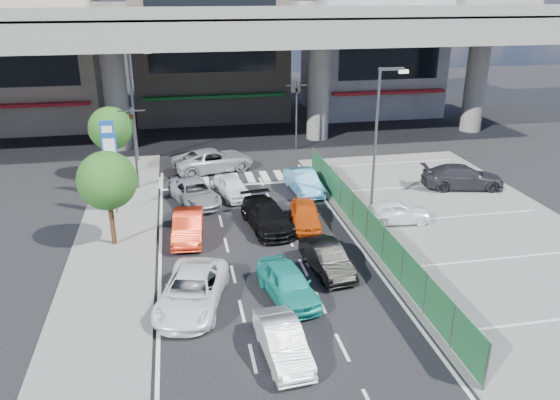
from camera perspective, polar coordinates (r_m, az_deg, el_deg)
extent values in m
plane|color=black|center=(24.69, -1.20, -7.42)|extent=(120.00, 120.00, 0.00)
cube|color=#5C5C59|center=(29.98, 19.32, -3.21)|extent=(12.00, 28.00, 0.06)
cube|color=#5C5C59|center=(28.16, -16.87, -4.46)|extent=(4.00, 30.00, 0.12)
cylinder|color=slate|center=(44.26, -16.77, 10.21)|extent=(1.80, 1.80, 8.00)
cylinder|color=slate|center=(45.55, 4.03, 11.34)|extent=(1.80, 1.80, 8.00)
cylinder|color=slate|center=(50.96, 19.74, 11.23)|extent=(1.80, 1.80, 8.00)
cube|color=slate|center=(43.58, -6.51, 17.43)|extent=(64.00, 14.00, 2.00)
cube|color=slate|center=(36.75, -5.63, 18.79)|extent=(64.00, 0.40, 0.90)
cube|color=slate|center=(50.29, -7.28, 19.39)|extent=(64.00, 0.40, 0.90)
cube|color=gray|center=(55.01, -24.71, 13.87)|extent=(12.00, 10.00, 13.00)
cube|color=red|center=(50.62, -25.29, 9.00)|extent=(10.80, 1.60, 0.25)
cube|color=black|center=(50.10, -26.06, 13.86)|extent=(9.60, 0.10, 5.85)
cube|color=gray|center=(54.63, -7.48, 16.58)|extent=(14.00, 10.00, 15.00)
cube|color=#146826|center=(50.19, -6.80, 10.78)|extent=(12.60, 1.60, 0.25)
cube|color=black|center=(49.58, -7.09, 17.00)|extent=(11.20, 0.10, 6.75)
cube|color=gray|center=(57.13, 9.48, 15.17)|extent=(12.00, 10.00, 12.00)
cube|color=red|center=(52.86, 11.18, 11.06)|extent=(10.80, 1.60, 0.25)
cube|color=black|center=(52.42, 11.45, 15.17)|extent=(9.60, 0.10, 5.40)
cylinder|color=#595B60|center=(34.70, -14.91, 5.11)|extent=(0.14, 0.14, 5.20)
cube|color=#595B60|center=(34.13, -15.29, 8.98)|extent=(1.60, 0.08, 0.08)
imported|color=black|center=(34.19, -15.24, 8.49)|extent=(0.26, 1.24, 0.50)
cylinder|color=#595B60|center=(42.38, 1.72, 8.69)|extent=(0.14, 0.14, 5.20)
cube|color=#595B60|center=(41.92, 1.76, 11.89)|extent=(1.60, 0.08, 0.08)
imported|color=black|center=(41.97, 1.75, 11.49)|extent=(0.26, 1.24, 0.50)
cylinder|color=#595B60|center=(30.37, 9.94, 5.99)|extent=(0.16, 0.16, 8.00)
cube|color=#595B60|center=(29.82, 11.53, 13.27)|extent=(1.40, 0.15, 0.15)
cube|color=silver|center=(30.11, 12.78, 12.96)|extent=(0.50, 0.22, 0.18)
cylinder|color=#595B60|center=(40.22, -15.09, 9.33)|extent=(0.16, 0.16, 8.00)
cube|color=#595B60|center=(39.60, -14.75, 14.91)|extent=(1.40, 0.15, 0.15)
cube|color=silver|center=(39.58, -13.68, 14.78)|extent=(0.50, 0.22, 0.18)
cylinder|color=#595B60|center=(31.45, -16.83, 0.35)|extent=(0.10, 0.10, 2.20)
cube|color=#154293|center=(30.80, -17.24, 4.00)|extent=(0.80, 0.12, 3.00)
cube|color=white|center=(30.73, -17.25, 3.97)|extent=(0.60, 0.02, 2.40)
cylinder|color=#595B60|center=(34.31, -17.08, 2.07)|extent=(0.10, 0.10, 2.20)
cube|color=#154293|center=(33.71, -17.47, 5.44)|extent=(0.80, 0.12, 3.00)
cube|color=white|center=(33.65, -17.48, 5.41)|extent=(0.60, 0.02, 2.40)
cylinder|color=#382314|center=(27.70, -17.12, -2.33)|extent=(0.24, 0.24, 2.40)
sphere|color=#174A15|center=(26.93, -17.62, 1.96)|extent=(2.80, 2.80, 2.80)
cylinder|color=#382314|center=(37.62, -16.94, 3.91)|extent=(0.24, 0.24, 2.40)
sphere|color=#174A15|center=(37.06, -17.30, 7.16)|extent=(2.80, 2.80, 2.80)
imported|color=silver|center=(19.20, 0.29, -14.57)|extent=(1.60, 3.81, 1.22)
imported|color=white|center=(22.10, -9.19, -9.37)|extent=(3.47, 5.38, 1.38)
imported|color=teal|center=(22.36, 0.82, -8.68)|extent=(2.32, 4.27, 1.38)
imported|color=black|center=(24.47, 4.93, -6.09)|extent=(1.82, 4.00, 1.27)
imported|color=red|center=(27.80, -9.59, -2.73)|extent=(1.78, 4.22, 1.36)
imported|color=black|center=(28.62, -1.38, -1.67)|extent=(2.56, 4.97, 1.38)
imported|color=#DA500E|center=(28.92, 2.64, -1.54)|extent=(2.06, 3.96, 1.29)
imported|color=#ADAFB5|center=(32.33, -8.93, 0.75)|extent=(3.25, 5.06, 1.30)
imported|color=white|center=(33.06, -5.03, 1.38)|extent=(2.30, 3.96, 1.27)
imported|color=#509DCE|center=(33.70, 2.47, 1.94)|extent=(1.83, 4.30, 1.38)
imported|color=#9D9EA4|center=(37.92, -6.96, 4.16)|extent=(6.00, 3.85, 1.54)
imported|color=white|center=(29.78, 11.98, -1.19)|extent=(3.85, 1.80, 1.28)
imported|color=#28282C|center=(36.07, 18.54, 2.30)|extent=(5.35, 3.03, 1.46)
cone|color=red|center=(28.67, 8.75, -2.47)|extent=(0.41, 0.41, 0.72)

